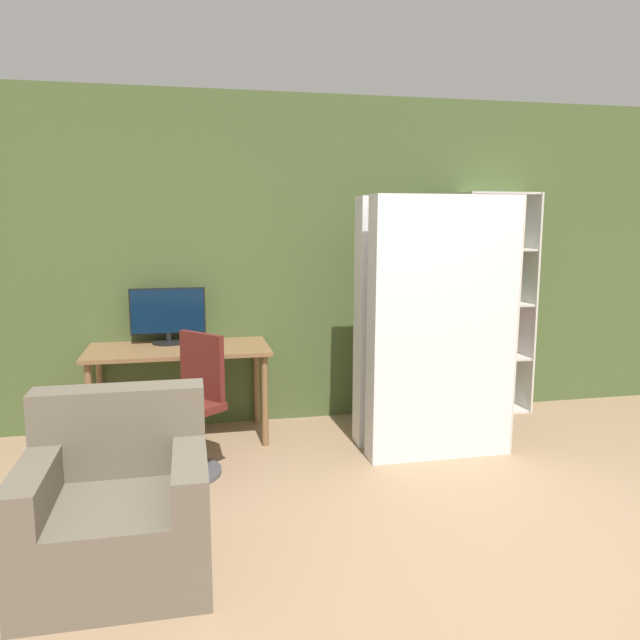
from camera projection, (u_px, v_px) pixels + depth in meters
ground_plane at (503, 593)px, 2.85m from camera, size 16.00×16.00×0.00m
wall_back at (350, 260)px, 5.30m from camera, size 8.00×0.06×2.70m
desk at (179, 359)px, 4.76m from camera, size 1.37×0.67×0.73m
monitor at (168, 315)px, 4.88m from camera, size 0.58×0.26×0.44m
office_chair at (187, 418)px, 4.16m from camera, size 0.62×0.62×0.94m
bookshelf at (485, 300)px, 5.44m from camera, size 0.65×0.32×1.92m
mattress_near at (443, 329)px, 4.38m from camera, size 1.05×0.25×1.86m
mattress_far at (425, 321)px, 4.72m from camera, size 1.05×0.24×1.86m
armchair at (118, 507)px, 3.01m from camera, size 0.85×0.80×0.85m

